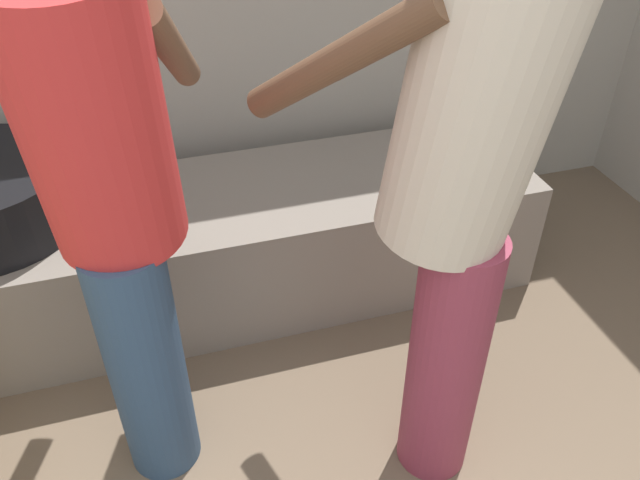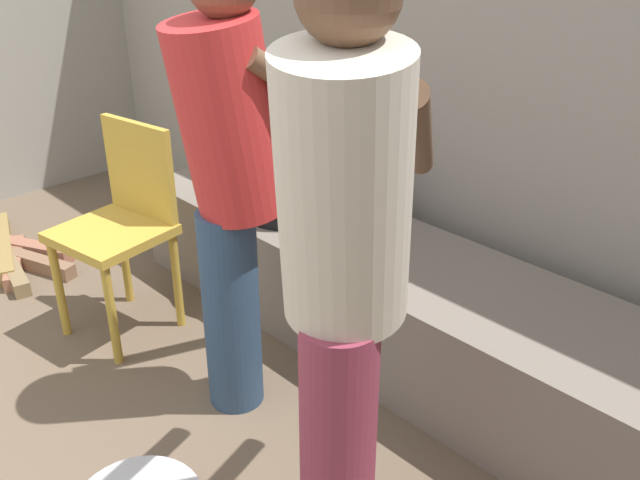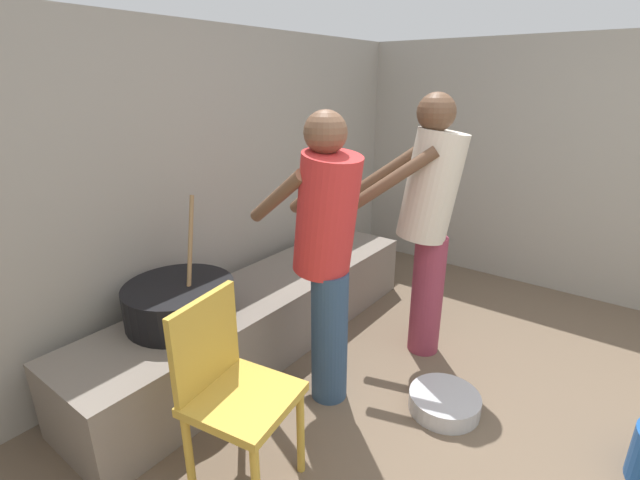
% 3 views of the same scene
% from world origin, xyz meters
% --- Properties ---
extents(block_enclosure_rear, '(5.12, 0.20, 2.03)m').
position_xyz_m(block_enclosure_rear, '(0.00, 2.60, 1.02)').
color(block_enclosure_rear, '#9E998E').
rests_on(block_enclosure_rear, ground_plane).
extents(hearth_ledge, '(2.59, 0.60, 0.44)m').
position_xyz_m(hearth_ledge, '(0.25, 2.08, 0.22)').
color(hearth_ledge, slate).
rests_on(hearth_ledge, ground_plane).
extents(cooking_pot_main, '(0.60, 0.60, 0.67)m').
position_xyz_m(cooking_pot_main, '(-0.33, 2.13, 0.55)').
color(cooking_pot_main, black).
rests_on(cooking_pot_main, hearth_ledge).
extents(cook_in_cream_shirt, '(0.64, 0.74, 1.64)m').
position_xyz_m(cook_in_cream_shirt, '(0.84, 1.23, 0.94)').
color(cook_in_cream_shirt, '#8C3347').
rests_on(cook_in_cream_shirt, ground_plane).
extents(cook_in_red_shirt, '(0.46, 0.71, 1.57)m').
position_xyz_m(cook_in_red_shirt, '(0.11, 1.46, 0.90)').
color(cook_in_red_shirt, navy).
rests_on(cook_in_red_shirt, ground_plane).
extents(chair_yellow, '(0.46, 0.46, 0.88)m').
position_xyz_m(chair_yellow, '(-0.61, 1.42, 0.49)').
color(chair_yellow, gold).
rests_on(chair_yellow, ground_plane).
extents(firewood_pile, '(0.87, 0.39, 0.08)m').
position_xyz_m(firewood_pile, '(-1.53, 1.27, 0.04)').
color(firewood_pile, '#856147').
rests_on(firewood_pile, ground_plane).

